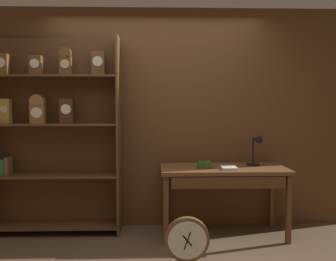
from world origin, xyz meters
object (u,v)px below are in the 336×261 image
Objects in this scene: open_repair_manual at (229,168)px; round_clock_large at (187,241)px; desk_lamp at (257,147)px; toolbox_small at (204,165)px; workbench at (224,175)px; bookshelf at (51,133)px.

open_repair_manual is 0.99m from round_clock_large.
desk_lamp is 1.42m from round_clock_large.
toolbox_small reaches higher than round_clock_large.
open_repair_manual reaches higher than workbench.
toolbox_small is 0.64× the size of open_repair_manual.
toolbox_small is (1.71, -0.21, -0.33)m from bookshelf.
bookshelf is 5.74× the size of desk_lamp.
desk_lamp is at bearing -1.78° from bookshelf.
bookshelf is 2.02m from open_repair_manual.
bookshelf is 1.60× the size of workbench.
bookshelf is at bearing 173.12° from toolbox_small.
toolbox_small is 0.95m from round_clock_large.
toolbox_small is at bearing -6.88° from bookshelf.
workbench is at bearing -5.06° from bookshelf.
open_repair_manual is at bearing -67.67° from workbench.
toolbox_small is 0.26m from open_repair_manual.
toolbox_small is at bearing -167.75° from desk_lamp.
toolbox_small is 0.32× the size of round_clock_large.
toolbox_small is at bearing -170.88° from workbench.
desk_lamp reaches higher than round_clock_large.
round_clock_large is at bearing -31.92° from bookshelf.
open_repair_manual is at bearing -152.21° from desk_lamp.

